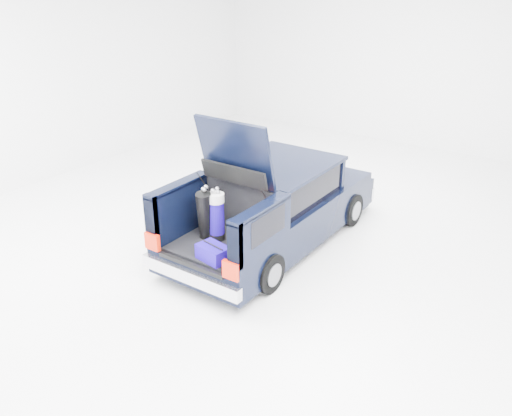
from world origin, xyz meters
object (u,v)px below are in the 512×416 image
Objects in this scene: black_golf_bag at (205,215)px; blue_golf_bag at (216,216)px; car at (276,206)px; red_suitcase at (256,230)px; blue_duffel at (213,253)px.

blue_golf_bag is at bearing 11.02° from black_golf_bag.
car is 1.44m from red_suitcase.
car is at bearing 117.72° from red_suitcase.
blue_duffel is at bearing -105.59° from red_suitcase.
car is 5.30× the size of black_golf_bag.
blue_golf_bag is 1.67× the size of blue_duffel.
red_suitcase is 0.75m from blue_duffel.
black_golf_bag is at bearing 148.79° from blue_duffel.
blue_golf_bag reaches higher than blue_duffel.
car reaches higher than blue_golf_bag.
black_golf_bag is at bearing -158.33° from red_suitcase.
red_suitcase is at bearing -5.22° from black_golf_bag.
red_suitcase reaches higher than blue_duffel.
blue_duffel is at bearing -54.55° from blue_golf_bag.
red_suitcase is (0.50, -1.33, 0.20)m from car.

